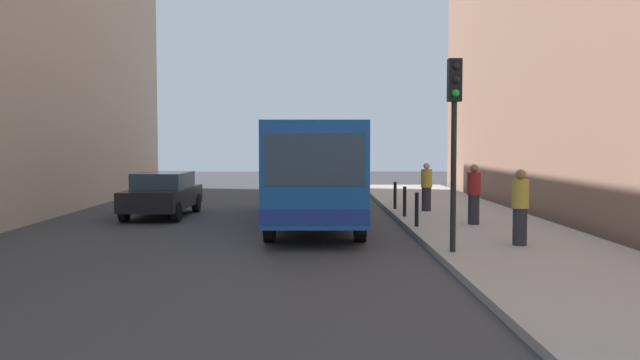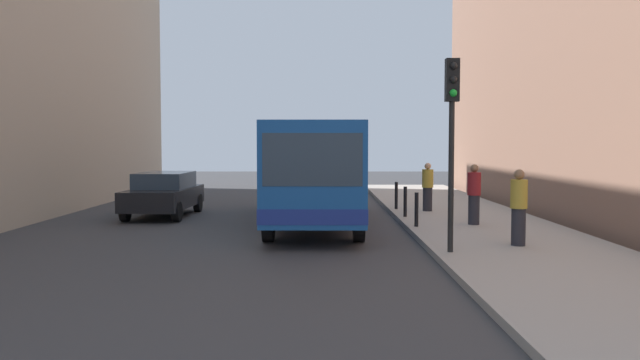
# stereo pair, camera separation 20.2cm
# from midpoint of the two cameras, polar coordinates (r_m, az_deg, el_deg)

# --- Properties ---
(ground_plane) EXTENTS (80.00, 80.00, 0.00)m
(ground_plane) POSITION_cam_midpoint_polar(r_m,az_deg,el_deg) (16.42, -2.29, -5.43)
(ground_plane) COLOR #38383A
(sidewalk) EXTENTS (4.40, 40.00, 0.15)m
(sidewalk) POSITION_cam_midpoint_polar(r_m,az_deg,el_deg) (17.06, 16.21, -4.97)
(sidewalk) COLOR #9E9991
(sidewalk) RESTS_ON ground
(bus) EXTENTS (2.60, 11.04, 3.00)m
(bus) POSITION_cam_midpoint_polar(r_m,az_deg,el_deg) (20.32, -0.05, 1.13)
(bus) COLOR #19519E
(bus) RESTS_ON ground
(car_beside_bus) EXTENTS (1.98, 4.46, 1.48)m
(car_beside_bus) POSITION_cam_midpoint_polar(r_m,az_deg,el_deg) (22.65, -13.12, -1.12)
(car_beside_bus) COLOR black
(car_beside_bus) RESTS_ON ground
(car_behind_bus) EXTENTS (1.88, 4.41, 1.48)m
(car_behind_bus) POSITION_cam_midpoint_polar(r_m,az_deg,el_deg) (31.28, 0.30, 0.16)
(car_behind_bus) COLOR black
(car_behind_bus) RESTS_ON ground
(traffic_light) EXTENTS (0.28, 0.33, 4.10)m
(traffic_light) POSITION_cam_midpoint_polar(r_m,az_deg,el_deg) (14.18, 11.83, 5.31)
(traffic_light) COLOR black
(traffic_light) RESTS_ON sidewalk
(bollard_near) EXTENTS (0.11, 0.11, 0.95)m
(bollard_near) POSITION_cam_midpoint_polar(r_m,az_deg,el_deg) (18.44, 8.74, -2.55)
(bollard_near) COLOR black
(bollard_near) RESTS_ON sidewalk
(bollard_mid) EXTENTS (0.11, 0.11, 0.95)m
(bollard_mid) POSITION_cam_midpoint_polar(r_m,az_deg,el_deg) (20.82, 7.73, -1.88)
(bollard_mid) COLOR black
(bollard_mid) RESTS_ON sidewalk
(bollard_far) EXTENTS (0.11, 0.11, 0.95)m
(bollard_far) POSITION_cam_midpoint_polar(r_m,az_deg,el_deg) (23.21, 6.93, -1.34)
(bollard_far) COLOR black
(bollard_far) RESTS_ON sidewalk
(pedestrian_near_signal) EXTENTS (0.38, 0.38, 1.73)m
(pedestrian_near_signal) POSITION_cam_midpoint_polar(r_m,az_deg,el_deg) (15.53, 17.29, -2.30)
(pedestrian_near_signal) COLOR #26262D
(pedestrian_near_signal) RESTS_ON sidewalk
(pedestrian_mid_sidewalk) EXTENTS (0.38, 0.38, 1.72)m
(pedestrian_mid_sidewalk) POSITION_cam_midpoint_polar(r_m,az_deg,el_deg) (19.17, 13.58, -1.23)
(pedestrian_mid_sidewalk) COLOR #26262D
(pedestrian_mid_sidewalk) RESTS_ON sidewalk
(pedestrian_far_sidewalk) EXTENTS (0.38, 0.38, 1.64)m
(pedestrian_far_sidewalk) POSITION_cam_midpoint_polar(r_m,az_deg,el_deg) (22.65, 9.63, -0.61)
(pedestrian_far_sidewalk) COLOR #26262D
(pedestrian_far_sidewalk) RESTS_ON sidewalk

